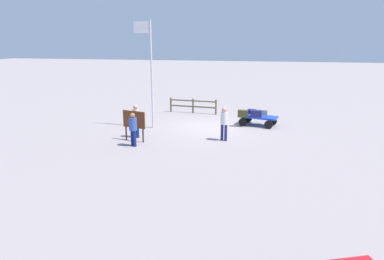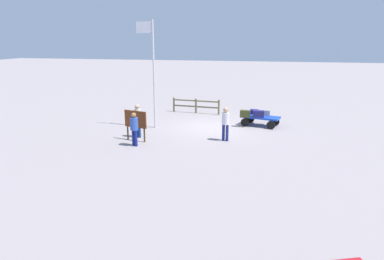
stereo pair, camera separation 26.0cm
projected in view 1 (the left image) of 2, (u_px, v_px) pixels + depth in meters
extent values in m
plane|color=gray|center=(211.00, 127.00, 19.67)|extent=(120.00, 120.00, 0.00)
cube|color=blue|center=(258.00, 117.00, 19.88)|extent=(2.27, 1.40, 0.10)
cube|color=blue|center=(241.00, 115.00, 20.31)|extent=(0.29, 0.85, 0.10)
cylinder|color=black|center=(243.00, 122.00, 19.86)|extent=(0.48, 0.23, 0.47)
cylinder|color=black|center=(248.00, 119.00, 20.68)|extent=(0.48, 0.23, 0.47)
cylinder|color=black|center=(269.00, 125.00, 19.23)|extent=(0.48, 0.23, 0.47)
cylinder|color=black|center=(273.00, 121.00, 20.05)|extent=(0.48, 0.23, 0.47)
cube|color=gray|center=(261.00, 112.00, 20.09)|extent=(0.65, 0.37, 0.30)
cube|color=navy|center=(252.00, 112.00, 20.44)|extent=(0.59, 0.44, 0.25)
cube|color=navy|center=(256.00, 114.00, 19.60)|extent=(0.63, 0.38, 0.37)
cube|color=#393C1B|center=(243.00, 114.00, 19.55)|extent=(0.57, 0.33, 0.39)
cylinder|color=navy|center=(226.00, 133.00, 16.94)|extent=(0.14, 0.14, 0.82)
cylinder|color=navy|center=(222.00, 132.00, 17.04)|extent=(0.14, 0.14, 0.82)
cylinder|color=silver|center=(224.00, 118.00, 16.81)|extent=(0.46, 0.46, 0.58)
sphere|color=tan|center=(224.00, 110.00, 16.71)|extent=(0.26, 0.26, 0.26)
cylinder|color=navy|center=(138.00, 130.00, 17.47)|extent=(0.14, 0.14, 0.78)
cylinder|color=navy|center=(135.00, 130.00, 17.58)|extent=(0.14, 0.14, 0.78)
cylinder|color=silver|center=(136.00, 116.00, 17.34)|extent=(0.44, 0.44, 0.65)
sphere|color=tan|center=(135.00, 107.00, 17.23)|extent=(0.24, 0.24, 0.24)
cylinder|color=navy|center=(135.00, 139.00, 16.04)|extent=(0.14, 0.14, 0.75)
cylinder|color=navy|center=(132.00, 138.00, 16.18)|extent=(0.14, 0.14, 0.75)
cylinder|color=#3051AB|center=(133.00, 124.00, 15.95)|extent=(0.51, 0.51, 0.58)
sphere|color=olive|center=(132.00, 115.00, 15.84)|extent=(0.23, 0.23, 0.23)
cylinder|color=silver|center=(152.00, 76.00, 18.80)|extent=(0.10, 0.10, 5.78)
cube|color=white|center=(141.00, 27.00, 18.27)|extent=(0.87, 0.07, 0.59)
cylinder|color=#4C3319|center=(143.00, 136.00, 16.71)|extent=(0.08, 0.08, 0.66)
cylinder|color=#4C3319|center=(126.00, 133.00, 17.14)|extent=(0.08, 0.08, 0.66)
cube|color=brown|center=(134.00, 119.00, 16.74)|extent=(1.21, 0.37, 0.82)
cylinder|color=brown|center=(216.00, 107.00, 22.81)|extent=(0.12, 0.12, 0.97)
cylinder|color=brown|center=(193.00, 106.00, 23.26)|extent=(0.12, 0.12, 0.97)
cylinder|color=brown|center=(171.00, 105.00, 23.70)|extent=(0.12, 0.12, 0.97)
cube|color=brown|center=(193.00, 101.00, 23.17)|extent=(3.13, 0.37, 0.08)
cube|color=brown|center=(193.00, 107.00, 23.27)|extent=(3.13, 0.37, 0.08)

